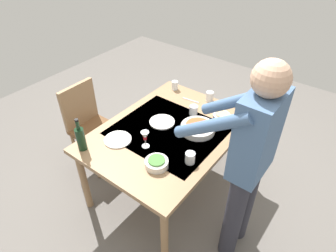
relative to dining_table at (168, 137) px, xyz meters
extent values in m
plane|color=#66605B|center=(0.00, 0.00, -0.67)|extent=(6.00, 6.00, 0.00)
cube|color=#93704C|center=(0.00, 0.00, 0.05)|extent=(1.43, 1.05, 0.04)
cube|color=#B2B7C1|center=(0.00, 0.00, 0.07)|extent=(0.78, 0.90, 0.00)
cylinder|color=#93704C|center=(-0.64, -0.46, -0.32)|extent=(0.06, 0.06, 0.70)
cylinder|color=#93704C|center=(0.64, -0.46, -0.32)|extent=(0.06, 0.06, 0.70)
cylinder|color=#93704C|center=(-0.64, 0.46, -0.32)|extent=(0.06, 0.06, 0.70)
cylinder|color=#93704C|center=(0.64, 0.46, -0.32)|extent=(0.06, 0.06, 0.70)
cube|color=brown|center=(0.17, -0.83, -0.22)|extent=(0.40, 0.40, 0.04)
cube|color=#93704C|center=(0.17, -1.01, 0.03)|extent=(0.40, 0.04, 0.45)
cylinder|color=#93704C|center=(0.00, -1.00, -0.44)|extent=(0.04, 0.04, 0.43)
cylinder|color=#93704C|center=(0.34, -1.00, -0.44)|extent=(0.04, 0.04, 0.43)
cylinder|color=#93704C|center=(0.00, -0.66, -0.44)|extent=(0.04, 0.04, 0.43)
cylinder|color=#93704C|center=(0.34, -0.66, -0.44)|extent=(0.04, 0.04, 0.43)
cylinder|color=#2D2D38|center=(0.25, 0.81, -0.23)|extent=(0.14, 0.14, 0.88)
cylinder|color=#2D2D38|center=(0.05, 0.81, -0.23)|extent=(0.14, 0.14, 0.88)
cube|color=#47668E|center=(0.15, 0.81, 0.51)|extent=(0.36, 0.20, 0.60)
sphere|color=tan|center=(0.15, 0.81, 0.91)|extent=(0.22, 0.22, 0.22)
cylinder|color=#47668E|center=(0.32, 0.57, 0.59)|extent=(0.08, 0.52, 0.40)
cylinder|color=#47668E|center=(-0.03, 0.57, 0.59)|extent=(0.08, 0.52, 0.40)
cylinder|color=black|center=(0.61, -0.41, 0.17)|extent=(0.07, 0.07, 0.20)
cylinder|color=black|center=(0.61, -0.41, 0.31)|extent=(0.03, 0.03, 0.08)
cylinder|color=black|center=(0.61, -0.41, 0.36)|extent=(0.03, 0.03, 0.02)
cylinder|color=white|center=(0.28, -0.02, 0.07)|extent=(0.06, 0.06, 0.01)
cylinder|color=white|center=(0.28, -0.02, 0.11)|extent=(0.01, 0.01, 0.07)
cone|color=white|center=(0.28, -0.02, 0.18)|extent=(0.07, 0.07, 0.07)
cylinder|color=maroon|center=(0.28, -0.02, 0.16)|extent=(0.03, 0.03, 0.03)
cylinder|color=silver|center=(0.21, 0.37, 0.12)|extent=(0.08, 0.08, 0.09)
cylinder|color=silver|center=(-0.61, -0.37, 0.12)|extent=(0.07, 0.07, 0.09)
cylinder|color=silver|center=(-0.64, 0.04, 0.12)|extent=(0.07, 0.07, 0.10)
cylinder|color=silver|center=(-0.34, 0.04, 0.12)|extent=(0.08, 0.08, 0.09)
cylinder|color=silver|center=(-0.15, 0.21, 0.10)|extent=(0.30, 0.30, 0.05)
cylinder|color=#C6562D|center=(-0.15, 0.21, 0.12)|extent=(0.22, 0.22, 0.03)
cylinder|color=silver|center=(0.40, 0.19, 0.10)|extent=(0.18, 0.18, 0.05)
cylinder|color=#4C843D|center=(0.40, 0.19, 0.12)|extent=(0.13, 0.13, 0.03)
cylinder|color=silver|center=(-0.43, 0.29, 0.10)|extent=(0.16, 0.16, 0.05)
cylinder|color=tan|center=(-0.43, 0.29, 0.12)|extent=(0.12, 0.12, 0.03)
cylinder|color=silver|center=(-0.06, -0.11, 0.08)|extent=(0.23, 0.23, 0.01)
cylinder|color=silver|center=(0.36, -0.26, 0.08)|extent=(0.23, 0.23, 0.01)
cube|color=silver|center=(-0.53, -0.11, 0.07)|extent=(0.03, 0.18, 0.00)
camera|label=1|loc=(1.59, 1.21, 1.67)|focal=31.18mm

